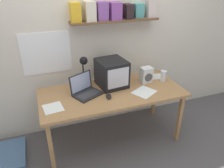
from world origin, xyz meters
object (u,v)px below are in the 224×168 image
object	(u,v)px
juice_glass	(163,77)
floor_cushion	(3,158)
desk_lamp	(84,65)
printed_handout	(53,108)
crt_monitor	(112,73)
computer_mouse	(109,97)
loose_paper_near_laptop	(157,76)
corner_desk	(112,95)
open_notebook	(144,92)
space_heater	(146,75)
laptop	(85,89)

from	to	relation	value
juice_glass	floor_cushion	world-z (taller)	juice_glass
desk_lamp	printed_handout	xyz separation A→B (m)	(-0.43, -0.36, -0.29)
crt_monitor	computer_mouse	xyz separation A→B (m)	(-0.14, -0.28, -0.15)
loose_paper_near_laptop	floor_cushion	world-z (taller)	loose_paper_near_laptop
crt_monitor	loose_paper_near_laptop	size ratio (longest dim) A/B	1.65
corner_desk	computer_mouse	distance (m)	0.17
open_notebook	space_heater	bearing A→B (deg)	58.90
corner_desk	computer_mouse	bearing A→B (deg)	-123.50
desk_lamp	juice_glass	xyz separation A→B (m)	(1.00, -0.19, -0.22)
computer_mouse	loose_paper_near_laptop	xyz separation A→B (m)	(0.81, 0.31, -0.01)
laptop	space_heater	xyz separation A→B (m)	(0.81, 0.03, 0.04)
juice_glass	printed_handout	world-z (taller)	juice_glass
crt_monitor	loose_paper_near_laptop	bearing A→B (deg)	-3.58
crt_monitor	open_notebook	xyz separation A→B (m)	(0.31, -0.30, -0.16)
computer_mouse	open_notebook	size ratio (longest dim) A/B	0.35
crt_monitor	laptop	distance (m)	0.40
desk_lamp	printed_handout	world-z (taller)	desk_lamp
printed_handout	floor_cushion	size ratio (longest dim) A/B	0.44
open_notebook	floor_cushion	distance (m)	1.85
corner_desk	printed_handout	world-z (taller)	printed_handout
crt_monitor	desk_lamp	world-z (taller)	desk_lamp
open_notebook	floor_cushion	xyz separation A→B (m)	(-1.71, 0.20, -0.67)
crt_monitor	printed_handout	bearing A→B (deg)	-165.59
computer_mouse	loose_paper_near_laptop	size ratio (longest dim) A/B	0.49
printed_handout	loose_paper_near_laptop	size ratio (longest dim) A/B	0.95
corner_desk	computer_mouse	xyz separation A→B (m)	(-0.08, -0.13, 0.07)
laptop	computer_mouse	distance (m)	0.30
corner_desk	crt_monitor	distance (m)	0.28
corner_desk	space_heater	bearing A→B (deg)	9.70
corner_desk	crt_monitor	xyz separation A→B (m)	(0.05, 0.16, 0.22)
corner_desk	crt_monitor	size ratio (longest dim) A/B	4.34
space_heater	loose_paper_near_laptop	size ratio (longest dim) A/B	0.85
laptop	open_notebook	distance (m)	0.71
desk_lamp	loose_paper_near_laptop	distance (m)	1.04
space_heater	open_notebook	world-z (taller)	space_heater
laptop	printed_handout	distance (m)	0.44
desk_lamp	computer_mouse	size ratio (longest dim) A/B	3.41
corner_desk	floor_cushion	size ratio (longest dim) A/B	3.33
corner_desk	juice_glass	size ratio (longest dim) A/B	11.91
space_heater	printed_handout	size ratio (longest dim) A/B	0.90
corner_desk	computer_mouse	world-z (taller)	computer_mouse
computer_mouse	printed_handout	size ratio (longest dim) A/B	0.51
laptop	computer_mouse	world-z (taller)	laptop
computer_mouse	loose_paper_near_laptop	world-z (taller)	computer_mouse
loose_paper_near_laptop	floor_cushion	size ratio (longest dim) A/B	0.47
laptop	juice_glass	world-z (taller)	laptop
printed_handout	loose_paper_near_laptop	distance (m)	1.46
floor_cushion	juice_glass	bearing A→B (deg)	-0.47
juice_glass	floor_cushion	bearing A→B (deg)	179.53
printed_handout	floor_cushion	distance (m)	0.95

